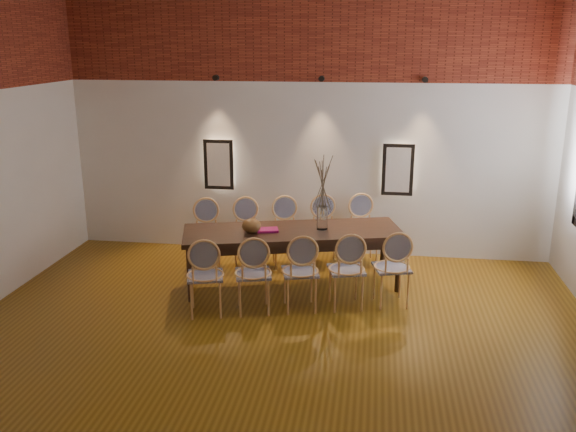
# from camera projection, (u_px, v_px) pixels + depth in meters

# --- Properties ---
(floor) EXTENTS (7.00, 7.00, 0.02)m
(floor) POSITION_uv_depth(u_px,v_px,m) (264.00, 371.00, 5.89)
(floor) COLOR brown
(floor) RESTS_ON ground
(wall_back) EXTENTS (7.00, 0.10, 4.00)m
(wall_back) POSITION_uv_depth(u_px,v_px,m) (308.00, 117.00, 8.70)
(wall_back) COLOR silver
(wall_back) RESTS_ON ground
(wall_front) EXTENTS (7.00, 0.10, 4.00)m
(wall_front) POSITION_uv_depth(u_px,v_px,m) (58.00, 387.00, 1.95)
(wall_front) COLOR silver
(wall_front) RESTS_ON ground
(brick_band_back) EXTENTS (7.00, 0.02, 1.50)m
(brick_band_back) POSITION_uv_depth(u_px,v_px,m) (308.00, 26.00, 8.28)
(brick_band_back) COLOR maroon
(brick_band_back) RESTS_ON ground
(niche_left) EXTENTS (0.36, 0.06, 0.66)m
(niche_left) POSITION_uv_depth(u_px,v_px,m) (219.00, 164.00, 8.98)
(niche_left) COLOR #FFEAC6
(niche_left) RESTS_ON wall_back
(niche_right) EXTENTS (0.36, 0.06, 0.66)m
(niche_right) POSITION_uv_depth(u_px,v_px,m) (398.00, 169.00, 8.62)
(niche_right) COLOR #FFEAC6
(niche_right) RESTS_ON wall_back
(spot_fixture_left) EXTENTS (0.08, 0.10, 0.08)m
(spot_fixture_left) POSITION_uv_depth(u_px,v_px,m) (216.00, 78.00, 8.60)
(spot_fixture_left) COLOR black
(spot_fixture_left) RESTS_ON wall_back
(spot_fixture_mid) EXTENTS (0.08, 0.10, 0.08)m
(spot_fixture_mid) POSITION_uv_depth(u_px,v_px,m) (322.00, 79.00, 8.40)
(spot_fixture_mid) COLOR black
(spot_fixture_mid) RESTS_ON wall_back
(spot_fixture_right) EXTENTS (0.08, 0.10, 0.08)m
(spot_fixture_right) POSITION_uv_depth(u_px,v_px,m) (425.00, 80.00, 8.20)
(spot_fixture_right) COLOR black
(spot_fixture_right) RESTS_ON wall_back
(dining_table) EXTENTS (2.88, 1.56, 0.75)m
(dining_table) POSITION_uv_depth(u_px,v_px,m) (292.00, 258.00, 7.82)
(dining_table) COLOR #331E14
(dining_table) RESTS_ON floor
(chair_near_a) EXTENTS (0.54, 0.54, 0.94)m
(chair_near_a) POSITION_uv_depth(u_px,v_px,m) (205.00, 275.00, 6.98)
(chair_near_a) COLOR #DEAA68
(chair_near_a) RESTS_ON floor
(chair_near_b) EXTENTS (0.54, 0.54, 0.94)m
(chair_near_b) POSITION_uv_depth(u_px,v_px,m) (253.00, 273.00, 7.04)
(chair_near_b) COLOR #DEAA68
(chair_near_b) RESTS_ON floor
(chair_near_c) EXTENTS (0.54, 0.54, 0.94)m
(chair_near_c) POSITION_uv_depth(u_px,v_px,m) (300.00, 271.00, 7.10)
(chair_near_c) COLOR #DEAA68
(chair_near_c) RESTS_ON floor
(chair_near_d) EXTENTS (0.54, 0.54, 0.94)m
(chair_near_d) POSITION_uv_depth(u_px,v_px,m) (346.00, 269.00, 7.16)
(chair_near_d) COLOR #DEAA68
(chair_near_d) RESTS_ON floor
(chair_near_e) EXTENTS (0.54, 0.54, 0.94)m
(chair_near_e) POSITION_uv_depth(u_px,v_px,m) (392.00, 267.00, 7.22)
(chair_near_e) COLOR #DEAA68
(chair_near_e) RESTS_ON floor
(chair_far_a) EXTENTS (0.54, 0.54, 0.94)m
(chair_far_a) POSITION_uv_depth(u_px,v_px,m) (207.00, 237.00, 8.35)
(chair_far_a) COLOR #DEAA68
(chair_far_a) RESTS_ON floor
(chair_far_b) EXTENTS (0.54, 0.54, 0.94)m
(chair_far_b) POSITION_uv_depth(u_px,v_px,m) (247.00, 235.00, 8.42)
(chair_far_b) COLOR #DEAA68
(chair_far_b) RESTS_ON floor
(chair_far_c) EXTENTS (0.54, 0.54, 0.94)m
(chair_far_c) POSITION_uv_depth(u_px,v_px,m) (286.00, 234.00, 8.48)
(chair_far_c) COLOR #DEAA68
(chair_far_c) RESTS_ON floor
(chair_far_d) EXTENTS (0.54, 0.54, 0.94)m
(chair_far_d) POSITION_uv_depth(u_px,v_px,m) (325.00, 232.00, 8.54)
(chair_far_d) COLOR #DEAA68
(chair_far_d) RESTS_ON floor
(chair_far_e) EXTENTS (0.54, 0.54, 0.94)m
(chair_far_e) POSITION_uv_depth(u_px,v_px,m) (363.00, 231.00, 8.60)
(chair_far_e) COLOR #DEAA68
(chair_far_e) RESTS_ON floor
(vase) EXTENTS (0.14, 0.14, 0.30)m
(vase) POSITION_uv_depth(u_px,v_px,m) (322.00, 218.00, 7.71)
(vase) COLOR silver
(vase) RESTS_ON dining_table
(dried_branches) EXTENTS (0.50, 0.50, 0.70)m
(dried_branches) POSITION_uv_depth(u_px,v_px,m) (323.00, 183.00, 7.58)
(dried_branches) COLOR #453A29
(dried_branches) RESTS_ON vase
(bowl) EXTENTS (0.24, 0.24, 0.18)m
(bowl) POSITION_uv_depth(u_px,v_px,m) (251.00, 226.00, 7.58)
(bowl) COLOR brown
(bowl) RESTS_ON dining_table
(book) EXTENTS (0.30, 0.24, 0.03)m
(book) POSITION_uv_depth(u_px,v_px,m) (268.00, 230.00, 7.66)
(book) COLOR #830D4C
(book) RESTS_ON dining_table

